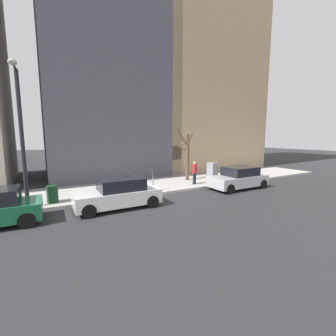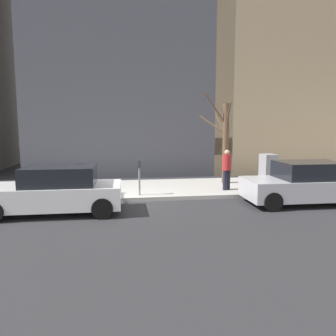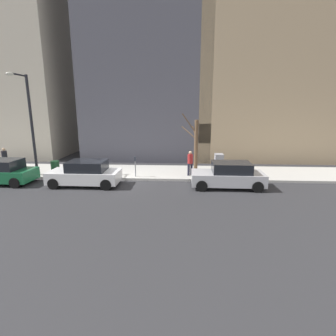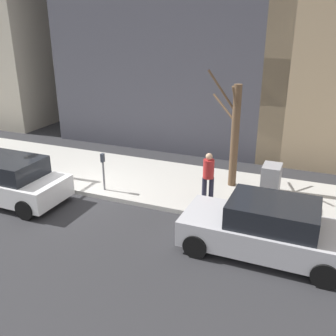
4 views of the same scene
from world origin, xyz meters
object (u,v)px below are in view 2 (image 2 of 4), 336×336
(parked_car_silver, at_px, (305,184))
(utility_box, at_px, (268,171))
(parking_meter, at_px, (139,174))
(pedestrian_near_meter, at_px, (227,167))
(bare_tree, at_px, (225,141))
(parked_car_white, at_px, (56,191))

(parked_car_silver, distance_m, utility_box, 2.48)
(parking_meter, distance_m, utility_box, 5.63)
(parking_meter, relative_size, pedestrian_near_meter, 0.81)
(pedestrian_near_meter, bearing_deg, parking_meter, -26.24)
(bare_tree, bearing_deg, pedestrian_near_meter, 165.63)
(parked_car_silver, bearing_deg, parking_meter, 74.92)
(pedestrian_near_meter, bearing_deg, parked_car_silver, 100.29)
(parking_meter, relative_size, utility_box, 0.94)
(parking_meter, height_order, utility_box, utility_box)
(parked_car_silver, distance_m, parked_car_white, 8.57)
(parked_car_white, bearing_deg, bare_tree, -60.09)
(parking_meter, height_order, bare_tree, bare_tree)
(bare_tree, relative_size, pedestrian_near_meter, 2.46)
(utility_box, height_order, pedestrian_near_meter, pedestrian_near_meter)
(parked_car_silver, height_order, utility_box, utility_box)
(parked_car_silver, height_order, bare_tree, bare_tree)
(parked_car_silver, bearing_deg, pedestrian_near_meter, 45.70)
(bare_tree, bearing_deg, parked_car_white, 119.49)
(parked_car_white, xyz_separation_m, parking_meter, (1.67, -2.75, 0.24))
(parking_meter, bearing_deg, pedestrian_near_meter, -81.26)
(utility_box, bearing_deg, parked_car_silver, -174.27)
(parked_car_silver, bearing_deg, utility_box, 6.16)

